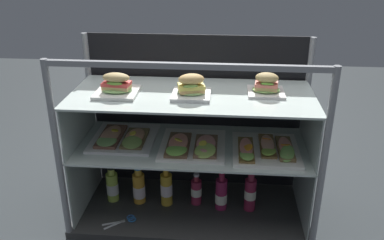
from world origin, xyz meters
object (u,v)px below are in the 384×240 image
object	(u,v)px
open_sandwich_tray_mid_left	(266,149)
juice_bottle_back_right	(139,188)
plated_roll_sandwich_center	(266,86)
open_sandwich_tray_right_of_center	(192,145)
juice_bottle_front_middle	(166,188)
juice_bottle_near_post	(196,191)
kitchen_scissors	(127,220)
juice_bottle_front_second	(112,186)
juice_bottle_back_center	(221,194)
plated_roll_sandwich_right_of_center	(117,87)
open_sandwich_tray_far_right	(123,138)
plated_roll_sandwich_mid_left	(191,88)
juice_bottle_back_left	(250,193)

from	to	relation	value
open_sandwich_tray_mid_left	juice_bottle_back_right	distance (m)	0.74
plated_roll_sandwich_center	open_sandwich_tray_right_of_center	size ratio (longest dim) A/B	0.49
juice_bottle_front_middle	juice_bottle_near_post	size ratio (longest dim) A/B	1.28
plated_roll_sandwich_center	kitchen_scissors	distance (m)	0.99
juice_bottle_front_second	juice_bottle_front_middle	world-z (taller)	juice_bottle_front_middle
juice_bottle_near_post	juice_bottle_back_center	world-z (taller)	juice_bottle_back_center
juice_bottle_front_second	juice_bottle_back_right	size ratio (longest dim) A/B	0.98
plated_roll_sandwich_right_of_center	open_sandwich_tray_far_right	xyz separation A→B (m)	(-0.00, 0.05, -0.30)
open_sandwich_tray_right_of_center	open_sandwich_tray_mid_left	bearing A→B (deg)	-1.47
juice_bottle_back_right	juice_bottle_near_post	xyz separation A→B (m)	(0.32, 0.01, -0.01)
kitchen_scissors	open_sandwich_tray_mid_left	bearing A→B (deg)	7.73
juice_bottle_back_center	open_sandwich_tray_far_right	bearing A→B (deg)	179.08
plated_roll_sandwich_mid_left	juice_bottle_near_post	size ratio (longest dim) A/B	0.97
plated_roll_sandwich_mid_left	open_sandwich_tray_far_right	distance (m)	0.47
plated_roll_sandwich_mid_left	open_sandwich_tray_far_right	bearing A→B (deg)	171.68
plated_roll_sandwich_center	kitchen_scissors	size ratio (longest dim) A/B	1.00
open_sandwich_tray_right_of_center	plated_roll_sandwich_mid_left	bearing A→B (deg)	155.21
open_sandwich_tray_far_right	juice_bottle_back_center	distance (m)	0.61
juice_bottle_front_middle	kitchen_scissors	world-z (taller)	juice_bottle_front_middle
open_sandwich_tray_mid_left	juice_bottle_front_middle	distance (m)	0.60
juice_bottle_front_middle	juice_bottle_near_post	world-z (taller)	juice_bottle_front_middle
plated_roll_sandwich_right_of_center	juice_bottle_back_center	distance (m)	0.80
open_sandwich_tray_far_right	juice_bottle_front_middle	world-z (taller)	open_sandwich_tray_far_right
open_sandwich_tray_right_of_center	juice_bottle_back_left	world-z (taller)	open_sandwich_tray_right_of_center
open_sandwich_tray_right_of_center	juice_bottle_back_left	distance (m)	0.43
kitchen_scissors	plated_roll_sandwich_center	bearing A→B (deg)	14.78
juice_bottle_front_middle	open_sandwich_tray_far_right	bearing A→B (deg)	-178.31
plated_roll_sandwich_right_of_center	kitchen_scissors	bearing A→B (deg)	-73.49
juice_bottle_back_right	juice_bottle_front_middle	size ratio (longest dim) A/B	0.92
juice_bottle_back_left	kitchen_scissors	bearing A→B (deg)	-166.34
open_sandwich_tray_right_of_center	juice_bottle_back_right	xyz separation A→B (m)	(-0.30, 0.07, -0.31)
open_sandwich_tray_mid_left	plated_roll_sandwich_right_of_center	bearing A→B (deg)	178.73
plated_roll_sandwich_right_of_center	plated_roll_sandwich_mid_left	size ratio (longest dim) A/B	1.11
open_sandwich_tray_mid_left	juice_bottle_back_left	bearing A→B (deg)	134.03
juice_bottle_back_right	juice_bottle_back_left	world-z (taller)	juice_bottle_back_left
juice_bottle_front_second	juice_bottle_back_right	xyz separation A→B (m)	(0.15, -0.01, 0.00)
juice_bottle_near_post	juice_bottle_back_center	xyz separation A→B (m)	(0.14, -0.03, 0.01)
juice_bottle_back_right	juice_bottle_back_center	world-z (taller)	juice_bottle_back_center
juice_bottle_back_right	kitchen_scissors	bearing A→B (deg)	-100.05
open_sandwich_tray_right_of_center	kitchen_scissors	xyz separation A→B (m)	(-0.33, -0.10, -0.40)
plated_roll_sandwich_right_of_center	juice_bottle_back_right	xyz separation A→B (m)	(0.06, 0.06, -0.61)
open_sandwich_tray_mid_left	juice_bottle_front_middle	world-z (taller)	open_sandwich_tray_mid_left
open_sandwich_tray_mid_left	juice_bottle_back_center	size ratio (longest dim) A/B	1.48
plated_roll_sandwich_right_of_center	open_sandwich_tray_far_right	distance (m)	0.30
open_sandwich_tray_mid_left	juice_bottle_back_right	world-z (taller)	open_sandwich_tray_mid_left
open_sandwich_tray_far_right	open_sandwich_tray_right_of_center	size ratio (longest dim) A/B	0.99
open_sandwich_tray_mid_left	juice_bottle_back_left	xyz separation A→B (m)	(-0.06, 0.06, -0.30)
juice_bottle_back_right	juice_bottle_front_middle	bearing A→B (deg)	-2.37
open_sandwich_tray_far_right	juice_bottle_front_second	world-z (taller)	open_sandwich_tray_far_right
juice_bottle_front_second	kitchen_scissors	bearing A→B (deg)	-56.06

